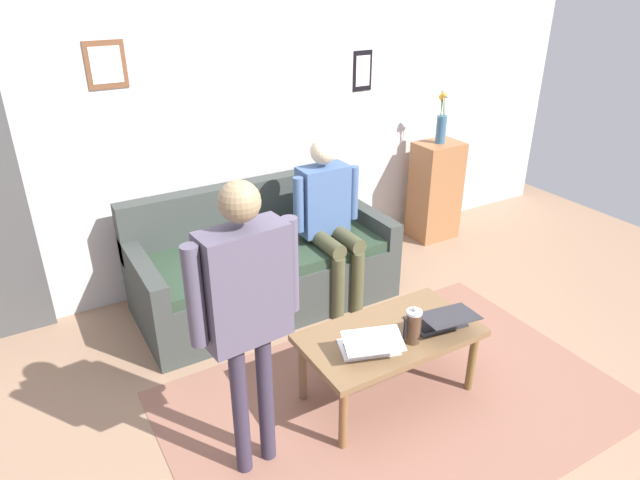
% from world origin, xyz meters
% --- Properties ---
extents(ground_plane, '(7.68, 7.68, 0.00)m').
position_xyz_m(ground_plane, '(0.00, 0.00, 0.00)').
color(ground_plane, '#927158').
extents(area_rug, '(2.67, 1.76, 0.01)m').
position_xyz_m(area_rug, '(-0.15, -0.14, 0.00)').
color(area_rug, '#875949').
rests_on(area_rug, ground_plane).
extents(back_wall, '(7.04, 0.11, 2.70)m').
position_xyz_m(back_wall, '(-0.00, -2.20, 1.35)').
color(back_wall, silver).
rests_on(back_wall, ground_plane).
extents(couch, '(1.93, 0.90, 0.88)m').
position_xyz_m(couch, '(0.04, -1.61, 0.31)').
color(couch, '#363B38').
rests_on(couch, ground_plane).
extents(coffee_table, '(1.05, 0.57, 0.45)m').
position_xyz_m(coffee_table, '(-0.15, -0.24, 0.40)').
color(coffee_table, brown).
rests_on(coffee_table, ground_plane).
extents(laptop_left, '(0.36, 0.39, 0.13)m').
position_xyz_m(laptop_left, '(-0.44, -0.14, 0.50)').
color(laptop_left, '#28282D').
rests_on(laptop_left, coffee_table).
extents(laptop_center, '(0.40, 0.36, 0.13)m').
position_xyz_m(laptop_center, '(0.06, -0.15, 0.49)').
color(laptop_center, silver).
rests_on(laptop_center, coffee_table).
extents(french_press, '(0.11, 0.09, 0.23)m').
position_xyz_m(french_press, '(-0.20, -0.11, 0.56)').
color(french_press, '#4C3323').
rests_on(french_press, coffee_table).
extents(side_shelf, '(0.42, 0.32, 0.93)m').
position_xyz_m(side_shelf, '(-1.88, -1.85, 0.47)').
color(side_shelf, '#955F39').
rests_on(side_shelf, ground_plane).
extents(flower_vase, '(0.10, 0.09, 0.49)m').
position_xyz_m(flower_vase, '(-1.88, -1.85, 1.11)').
color(flower_vase, '#345D7D').
rests_on(flower_vase, side_shelf).
extents(person_standing, '(0.57, 0.21, 1.59)m').
position_xyz_m(person_standing, '(0.77, -0.15, 1.02)').
color(person_standing, '#342C3E').
rests_on(person_standing, ground_plane).
extents(person_seated, '(0.55, 0.51, 1.28)m').
position_xyz_m(person_seated, '(-0.42, -1.38, 0.73)').
color(person_seated, '#48482E').
rests_on(person_seated, ground_plane).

